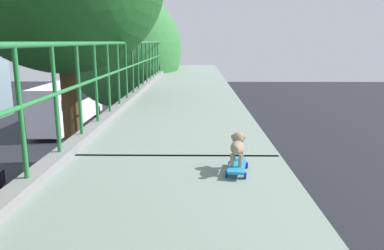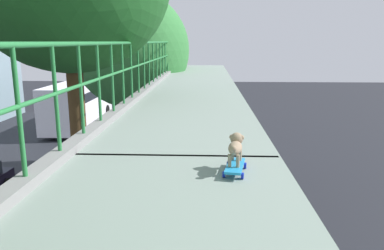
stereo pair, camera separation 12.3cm
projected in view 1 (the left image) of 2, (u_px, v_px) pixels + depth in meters
name	position (u px, v px, depth m)	size (l,w,h in m)	color
city_bus	(70.00, 101.00, 29.49)	(2.50, 10.82, 3.48)	white
roadside_tree_far	(123.00, 50.00, 16.64)	(5.22, 5.22, 8.82)	#4B4225
roadside_tree_farthest	(128.00, 55.00, 18.06)	(4.83, 4.83, 8.32)	#553021
toy_skateboard	(237.00, 166.00, 3.72)	(0.26, 0.50, 0.09)	#218ECE
small_dog	(238.00, 145.00, 3.75)	(0.19, 0.40, 0.29)	#967D62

